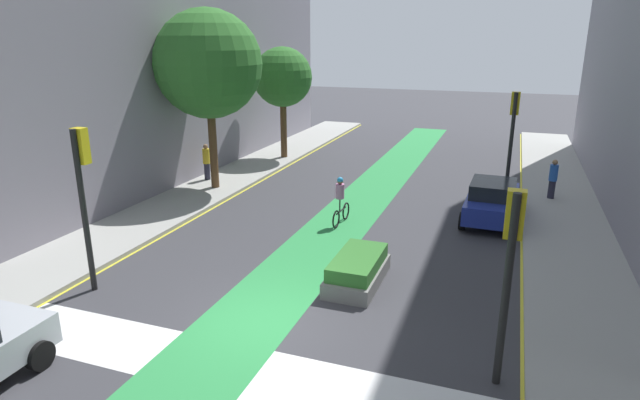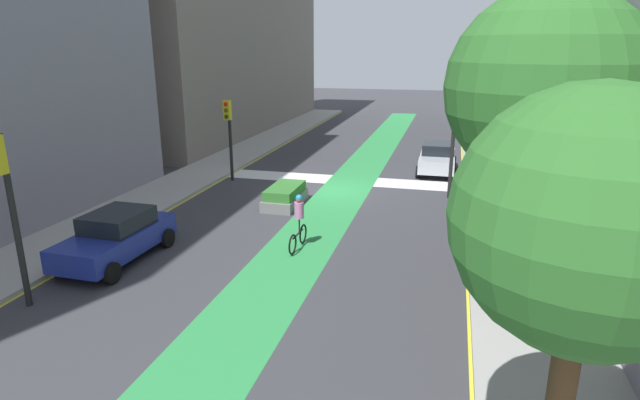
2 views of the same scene
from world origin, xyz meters
The scene contains 17 objects.
ground_plane centered at (0.00, 0.00, 0.00)m, with size 120.00×120.00×0.00m, color #38383D.
bike_lane_paint centered at (-0.49, 0.00, 0.00)m, with size 2.40×60.00×0.01m, color #2D8C47.
crosswalk_band centered at (0.00, -2.00, 0.00)m, with size 12.00×1.80×0.01m, color silver.
sidewalk_left centered at (-7.50, 0.00, 0.07)m, with size 3.00×60.00×0.15m, color #9E9E99.
curb_stripe_left centered at (-6.00, 0.00, 0.01)m, with size 0.16×60.00×0.01m, color yellow.
sidewalk_right centered at (7.50, 0.00, 0.07)m, with size 3.00×60.00×0.15m, color #9E9E99.
curb_stripe_right centered at (6.00, 0.00, 0.01)m, with size 0.16×60.00×0.01m, color yellow.
traffic_signal_near_right centered at (5.45, -0.45, 2.85)m, with size 0.35×0.52×4.05m.
traffic_signal_near_left centered at (-5.30, 0.09, 3.15)m, with size 0.35×0.52×4.51m.
traffic_signal_far_right centered at (5.29, 13.17, 3.18)m, with size 0.35×0.52×4.56m.
car_blue_right_far centered at (4.83, 9.83, 0.80)m, with size 2.11×4.24×1.57m.
cyclist_in_lane centered at (-0.46, 7.40, 0.97)m, with size 0.32×1.73×1.86m.
pedestrian_sidewalk_right_a centered at (7.11, 13.20, 1.01)m, with size 0.34×0.34×1.68m.
pedestrian_sidewalk_left_a centered at (-8.31, 10.89, 1.03)m, with size 0.34×0.34×1.73m.
street_tree_near centered at (-7.26, 9.86, 5.61)m, with size 4.66×4.66×7.81m.
street_tree_far centered at (-6.83, 16.75, 4.58)m, with size 3.25×3.25×6.09m.
median_planter centered at (1.51, 2.86, 0.40)m, with size 1.32×2.71×0.85m.
Camera 1 is at (5.20, -10.50, 6.80)m, focal length 29.75 mm.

